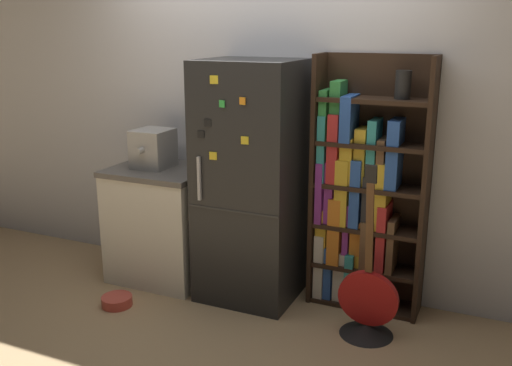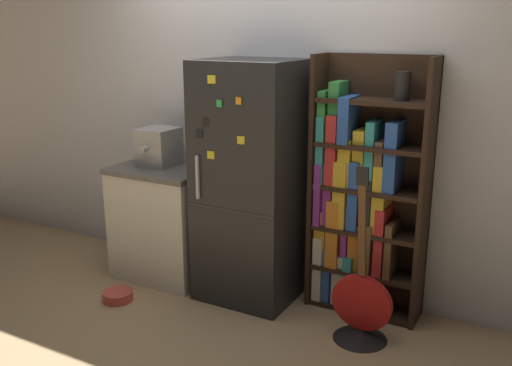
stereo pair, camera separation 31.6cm
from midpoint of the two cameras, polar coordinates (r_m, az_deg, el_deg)
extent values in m
plane|color=tan|center=(4.21, 0.74, -11.72)|extent=(16.00, 16.00, 0.00)
cube|color=silver|center=(4.22, 3.86, 6.94)|extent=(8.00, 0.05, 2.60)
cube|color=black|center=(4.02, 1.76, 0.03)|extent=(0.67, 0.61, 1.71)
cube|color=#333333|center=(3.79, -0.36, -2.78)|extent=(0.66, 0.01, 0.01)
cube|color=#B2B2B7|center=(3.84, -3.53, 0.54)|extent=(0.02, 0.02, 0.30)
cube|color=yellow|center=(3.67, -1.98, 10.31)|extent=(0.05, 0.02, 0.05)
cube|color=yellow|center=(3.76, -2.14, 2.79)|extent=(0.05, 0.01, 0.05)
cube|color=orange|center=(3.59, 0.78, 8.20)|extent=(0.05, 0.02, 0.05)
cube|color=black|center=(3.78, -3.31, 4.95)|extent=(0.05, 0.01, 0.05)
cube|color=yellow|center=(3.62, 0.98, 4.28)|extent=(0.05, 0.01, 0.05)
cube|color=green|center=(3.66, -1.22, 7.94)|extent=(0.05, 0.02, 0.05)
cube|color=black|center=(3.73, -2.62, 6.07)|extent=(0.05, 0.02, 0.05)
cube|color=black|center=(3.99, 8.41, 0.06)|extent=(0.03, 0.28, 1.75)
cube|color=black|center=(3.81, 18.87, -1.36)|extent=(0.03, 0.28, 1.75)
cube|color=black|center=(4.00, 14.01, -0.19)|extent=(0.77, 0.03, 1.75)
cube|color=black|center=(4.20, 12.77, -11.98)|extent=(0.71, 0.25, 0.03)
cube|color=black|center=(4.08, 13.00, -8.53)|extent=(0.71, 0.25, 0.03)
cube|color=black|center=(3.97, 13.26, -4.68)|extent=(0.71, 0.25, 0.03)
cube|color=black|center=(3.88, 13.52, -0.63)|extent=(0.71, 0.25, 0.03)
cube|color=black|center=(3.81, 13.79, 3.58)|extent=(0.71, 0.25, 0.03)
cube|color=black|center=(3.77, 14.07, 7.92)|extent=(0.71, 0.25, 0.03)
cube|color=silver|center=(4.17, 8.85, -8.12)|extent=(0.07, 0.23, 0.47)
cube|color=#2D59B2|center=(4.17, 9.71, -8.77)|extent=(0.06, 0.22, 0.39)
cube|color=silver|center=(4.15, 10.70, -9.21)|extent=(0.08, 0.18, 0.36)
cube|color=teal|center=(4.12, 11.73, -9.35)|extent=(0.06, 0.24, 0.37)
cube|color=gold|center=(4.12, 12.72, -9.48)|extent=(0.07, 0.19, 0.36)
cube|color=brown|center=(4.09, 13.63, -9.48)|extent=(0.04, 0.18, 0.39)
cube|color=gold|center=(4.09, 9.07, -5.15)|extent=(0.08, 0.21, 0.38)
cube|color=orange|center=(4.03, 10.34, -4.78)|extent=(0.09, 0.22, 0.48)
cube|color=purple|center=(4.03, 11.47, -5.13)|extent=(0.04, 0.21, 0.44)
cube|color=orange|center=(4.03, 12.33, -6.07)|extent=(0.07, 0.19, 0.32)
cube|color=brown|center=(3.99, 13.47, -6.17)|extent=(0.09, 0.23, 0.35)
cube|color=red|center=(3.96, 14.81, -5.53)|extent=(0.06, 0.23, 0.46)
cube|color=brown|center=(3.95, 15.68, -6.33)|extent=(0.05, 0.22, 0.37)
cube|color=purple|center=(3.98, 8.98, -0.92)|extent=(0.05, 0.24, 0.43)
cube|color=purple|center=(3.96, 9.84, -1.00)|extent=(0.06, 0.19, 0.43)
cube|color=gold|center=(3.94, 11.12, -0.96)|extent=(0.09, 0.23, 0.46)
cube|color=#2D59B2|center=(3.92, 12.45, -1.08)|extent=(0.07, 0.24, 0.47)
cube|color=#262628|center=(3.90, 13.56, -2.04)|extent=(0.07, 0.20, 0.36)
cube|color=gold|center=(3.87, 14.81, -1.49)|extent=(0.08, 0.21, 0.46)
cube|color=teal|center=(3.91, 9.24, 3.39)|extent=(0.05, 0.23, 0.46)
cube|color=red|center=(3.89, 10.36, 3.39)|extent=(0.07, 0.24, 0.47)
cube|color=gold|center=(3.87, 11.52, 2.07)|extent=(0.08, 0.19, 0.31)
cube|color=gold|center=(3.86, 12.85, 2.45)|extent=(0.07, 0.18, 0.38)
cube|color=teal|center=(3.83, 13.98, 2.77)|extent=(0.06, 0.20, 0.44)
cube|color=brown|center=(3.83, 14.85, 1.77)|extent=(0.05, 0.22, 0.32)
cube|color=#2D59B2|center=(3.79, 16.01, 2.59)|extent=(0.08, 0.23, 0.45)
cube|color=#338C3F|center=(3.87, 9.40, 6.71)|extent=(0.05, 0.20, 0.33)
cube|color=#338C3F|center=(3.85, 10.54, 7.06)|extent=(0.07, 0.19, 0.39)
cube|color=#2D59B2|center=(3.82, 11.65, 6.25)|extent=(0.07, 0.24, 0.30)
cylinder|color=black|center=(3.72, 16.85, 9.26)|extent=(0.10, 0.10, 0.18)
cube|color=silver|center=(4.52, -6.84, -4.03)|extent=(0.73, 0.61, 0.84)
cube|color=#5B5651|center=(4.40, -7.02, 1.41)|extent=(0.75, 0.63, 0.04)
cube|color=#A5A39E|center=(4.41, -7.68, 3.61)|extent=(0.26, 0.28, 0.29)
cylinder|color=#A5A39E|center=(4.27, -9.04, 3.37)|extent=(0.04, 0.06, 0.04)
cone|color=black|center=(3.83, 12.79, -14.59)|extent=(0.35, 0.35, 0.06)
cylinder|color=#B21919|center=(3.72, 13.00, -11.62)|extent=(0.39, 0.10, 0.39)
cube|color=brown|center=(3.47, 13.17, -4.80)|extent=(0.04, 0.10, 0.60)
cube|color=black|center=(3.32, 13.30, 0.62)|extent=(0.07, 0.04, 0.11)
cylinder|color=#D84C3F|center=(4.28, -11.57, -11.02)|extent=(0.22, 0.22, 0.07)
torus|color=#D84C3F|center=(4.27, -11.59, -10.66)|extent=(0.22, 0.22, 0.01)
camera|label=1|loc=(0.16, -87.74, 0.62)|focal=40.00mm
camera|label=2|loc=(0.16, 92.26, -0.62)|focal=40.00mm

